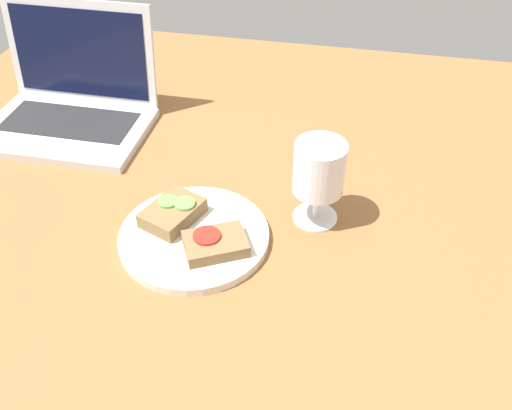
% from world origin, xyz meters
% --- Properties ---
extents(wooden_table, '(1.40, 1.40, 0.03)m').
position_xyz_m(wooden_table, '(0.00, 0.00, 0.01)').
color(wooden_table, brown).
rests_on(wooden_table, ground).
extents(plate, '(0.24, 0.24, 0.01)m').
position_xyz_m(plate, '(-0.04, -0.05, 0.04)').
color(plate, silver).
rests_on(plate, wooden_table).
extents(sandwich_with_cucumber, '(0.10, 0.11, 0.03)m').
position_xyz_m(sandwich_with_cucumber, '(-0.08, -0.03, 0.06)').
color(sandwich_with_cucumber, brown).
rests_on(sandwich_with_cucumber, plate).
extents(sandwich_with_tomato, '(0.11, 0.10, 0.02)m').
position_xyz_m(sandwich_with_tomato, '(-0.00, -0.08, 0.06)').
color(sandwich_with_tomato, brown).
rests_on(sandwich_with_tomato, plate).
extents(wine_glass, '(0.08, 0.08, 0.14)m').
position_xyz_m(wine_glass, '(0.14, 0.04, 0.13)').
color(wine_glass, white).
rests_on(wine_glass, wooden_table).
extents(laptop, '(0.32, 0.24, 0.22)m').
position_xyz_m(laptop, '(-0.38, 0.23, 0.08)').
color(laptop, silver).
rests_on(laptop, wooden_table).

